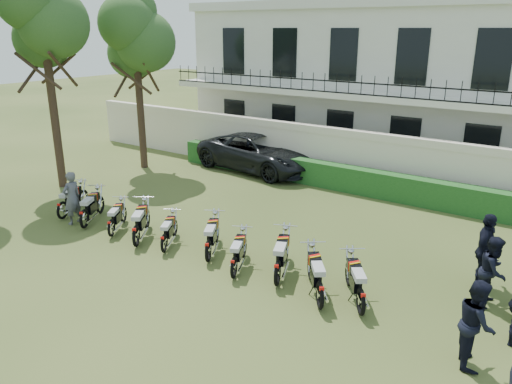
% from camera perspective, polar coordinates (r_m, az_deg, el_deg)
% --- Properties ---
extents(ground, '(100.00, 100.00, 0.00)m').
position_cam_1_polar(ground, '(14.66, -3.03, -6.77)').
color(ground, '#37471C').
rests_on(ground, ground).
extents(perimeter_wall, '(30.00, 0.35, 2.30)m').
position_cam_1_polar(perimeter_wall, '(20.78, 10.71, 3.93)').
color(perimeter_wall, beige).
rests_on(perimeter_wall, ground).
extents(hedge, '(18.00, 0.60, 1.00)m').
position_cam_1_polar(hedge, '(19.87, 12.23, 1.16)').
color(hedge, '#163F17').
rests_on(hedge, ground).
extents(building, '(20.40, 9.60, 7.40)m').
position_cam_1_polar(building, '(25.83, 16.78, 11.97)').
color(building, silver).
rests_on(building, ground).
extents(tree_west_mid, '(3.40, 3.20, 8.82)m').
position_cam_1_polar(tree_west_mid, '(21.09, -23.26, 18.15)').
color(tree_west_mid, '#473323').
rests_on(tree_west_mid, ground).
extents(tree_west_near, '(3.40, 3.20, 7.90)m').
position_cam_1_polar(tree_west_near, '(23.11, -13.60, 17.00)').
color(tree_west_near, '#473323').
rests_on(tree_west_near, ground).
extents(motorcycle_0, '(0.90, 1.82, 1.05)m').
position_cam_1_polar(motorcycle_0, '(18.03, -21.30, -1.50)').
color(motorcycle_0, black).
rests_on(motorcycle_0, ground).
extents(motorcycle_1, '(1.10, 1.76, 1.09)m').
position_cam_1_polar(motorcycle_1, '(16.96, -19.08, -2.42)').
color(motorcycle_1, black).
rests_on(motorcycle_1, ground).
extents(motorcycle_2, '(0.99, 1.53, 0.95)m').
position_cam_1_polar(motorcycle_2, '(16.06, -16.24, -3.52)').
color(motorcycle_2, black).
rests_on(motorcycle_2, ground).
extents(motorcycle_3, '(1.27, 1.76, 1.13)m').
position_cam_1_polar(motorcycle_3, '(15.11, -13.58, -4.33)').
color(motorcycle_3, black).
rests_on(motorcycle_3, ground).
extents(motorcycle_4, '(0.94, 1.55, 0.95)m').
position_cam_1_polar(motorcycle_4, '(14.60, -10.49, -5.29)').
color(motorcycle_4, black).
rests_on(motorcycle_4, ground).
extents(motorcycle_5, '(1.08, 1.76, 1.08)m').
position_cam_1_polar(motorcycle_5, '(13.84, -5.51, -6.13)').
color(motorcycle_5, black).
rests_on(motorcycle_5, ground).
extents(motorcycle_6, '(0.90, 1.70, 1.00)m').
position_cam_1_polar(motorcycle_6, '(12.95, -2.55, -8.04)').
color(motorcycle_6, black).
rests_on(motorcycle_6, ground).
extents(motorcycle_7, '(0.99, 1.95, 1.13)m').
position_cam_1_polar(motorcycle_7, '(12.57, 2.48, -8.57)').
color(motorcycle_7, black).
rests_on(motorcycle_7, ground).
extents(motorcycle_8, '(1.34, 1.69, 1.12)m').
position_cam_1_polar(motorcycle_8, '(11.69, 7.35, -10.94)').
color(motorcycle_8, black).
rests_on(motorcycle_8, ground).
extents(motorcycle_9, '(1.26, 1.66, 1.08)m').
position_cam_1_polar(motorcycle_9, '(11.62, 11.95, -11.51)').
color(motorcycle_9, black).
rests_on(motorcycle_9, ground).
extents(suv, '(6.24, 3.40, 1.66)m').
position_cam_1_polar(suv, '(22.66, 0.36, 4.54)').
color(suv, black).
rests_on(suv, ground).
extents(inspector, '(0.45, 0.66, 1.78)m').
position_cam_1_polar(inspector, '(17.42, -20.29, -0.64)').
color(inspector, slate).
rests_on(inspector, ground).
extents(officer_1, '(0.92, 1.03, 1.77)m').
position_cam_1_polar(officer_1, '(10.59, 23.87, -13.55)').
color(officer_1, black).
rests_on(officer_1, ground).
extents(officer_4, '(0.71, 0.87, 1.69)m').
position_cam_1_polar(officer_4, '(12.90, 25.48, -8.15)').
color(officer_4, black).
rests_on(officer_4, ground).
extents(officer_5, '(0.49, 1.13, 1.92)m').
position_cam_1_polar(officer_5, '(13.63, 24.71, -6.10)').
color(officer_5, black).
rests_on(officer_5, ground).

